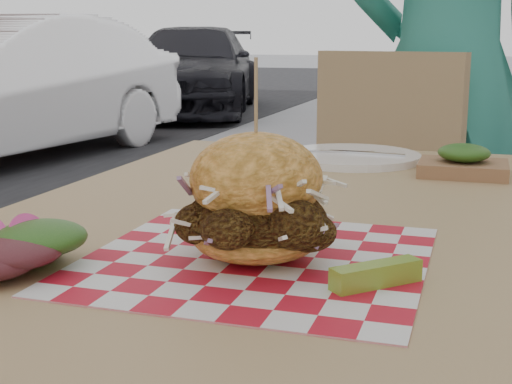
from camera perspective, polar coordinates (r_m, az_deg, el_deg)
diner at (r=2.09m, az=14.90°, el=9.02°), size 0.75×0.62×1.76m
car_dark at (r=9.67m, az=-5.12°, el=9.72°), size 2.50×4.18×1.13m
patio_table at (r=1.01m, az=3.14°, el=-5.79°), size 0.80×1.20×0.75m
patio_chair at (r=1.89m, az=10.81°, el=-1.21°), size 0.53×0.54×0.95m
paper_liner at (r=0.78m, az=0.00°, el=-5.35°), size 0.36×0.36×0.00m
sandwich at (r=0.76m, az=0.00°, el=-1.01°), size 0.19×0.19×0.21m
pickle_spear at (r=0.70m, az=9.59°, el=-6.53°), size 0.08×0.08×0.02m
side_salad at (r=0.78m, az=-19.33°, el=-4.82°), size 0.14×0.14×0.05m
place_setting at (r=1.41m, az=7.61°, el=2.81°), size 0.27×0.27×0.02m
kraft_tray at (r=1.29m, az=16.26°, el=2.27°), size 0.15×0.12×0.06m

